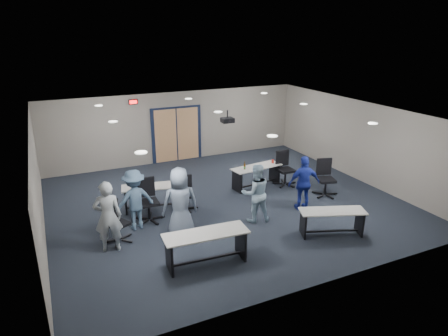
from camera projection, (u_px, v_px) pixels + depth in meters
name	position (u px, v px, depth m)	size (l,w,h in m)	color
floor	(225.00, 202.00, 12.03)	(10.00, 10.00, 0.00)	black
back_wall	(176.00, 127.00, 15.43)	(10.00, 0.04, 2.70)	gray
front_wall	(324.00, 226.00, 7.73)	(10.00, 0.04, 2.70)	gray
left_wall	(37.00, 187.00, 9.60)	(0.04, 9.00, 2.70)	gray
right_wall	(358.00, 141.00, 13.56)	(0.04, 9.00, 2.70)	gray
ceiling	(225.00, 114.00, 11.13)	(10.00, 9.00, 0.04)	white
double_door	(177.00, 135.00, 15.50)	(2.00, 0.07, 2.20)	#101932
exit_sign	(133.00, 102.00, 14.38)	(0.32, 0.07, 0.18)	black
ceiling_projector	(227.00, 120.00, 11.77)	(0.35, 0.32, 0.37)	black
ceiling_can_lights	(222.00, 114.00, 11.35)	(6.24, 5.74, 0.02)	white
table_front_left	(206.00, 243.00, 8.76)	(1.91, 0.75, 0.76)	beige
table_front_right	(332.00, 218.00, 10.03)	(1.72, 1.10, 0.66)	beige
table_back_left	(153.00, 193.00, 11.46)	(1.84, 0.93, 0.71)	beige
table_back_right	(256.00, 173.00, 13.07)	(1.80, 0.81, 0.96)	beige
chair_back_a	(148.00, 201.00, 10.71)	(0.74, 0.74, 1.17)	black
chair_back_b	(186.00, 194.00, 11.41)	(0.62, 0.62, 0.99)	black
chair_back_d	(286.00, 169.00, 13.17)	(0.73, 0.73, 1.16)	black
chair_loose_left	(118.00, 222.00, 9.69)	(0.64, 0.64, 1.03)	black
chair_loose_right	(326.00, 178.00, 12.34)	(0.72, 0.72, 1.15)	black
person_gray	(108.00, 217.00, 9.18)	(0.63, 0.42, 1.74)	#9EA6AC
person_plaid	(180.00, 203.00, 9.76)	(0.89, 0.58, 1.83)	slate
person_lightblue	(256.00, 193.00, 10.64)	(0.79, 0.61, 1.62)	#A7C8DE
person_navy	(304.00, 183.00, 11.35)	(0.94, 0.39, 1.60)	#1C2B9B
person_back	(135.00, 200.00, 10.24)	(1.04, 0.60, 1.61)	#486482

